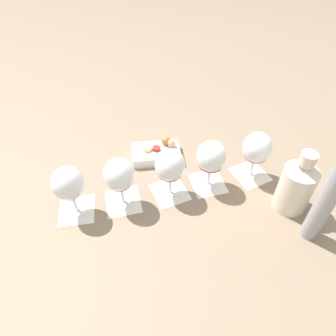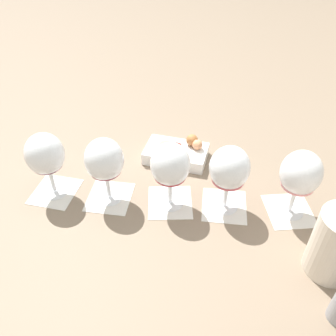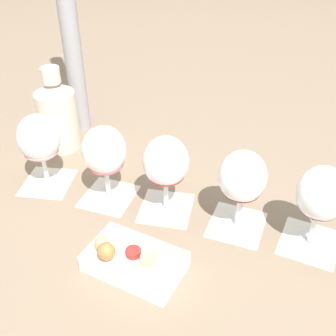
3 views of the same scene
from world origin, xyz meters
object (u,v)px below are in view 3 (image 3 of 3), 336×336
object	(u,v)px
ceramic_vase	(57,114)
wine_glass_3	(242,180)
wine_glass_4	(321,197)
wine_glass_1	(104,153)
snack_dish	(133,260)
wine_glass_0	(39,140)
wine_glass_2	(166,164)

from	to	relation	value
ceramic_vase	wine_glass_3	bearing A→B (deg)	-69.90
wine_glass_4	wine_glass_1	bearing A→B (deg)	126.86
ceramic_vase	snack_dish	distance (m)	0.46
wine_glass_0	ceramic_vase	size ratio (longest dim) A/B	0.80
wine_glass_1	wine_glass_3	xyz separation A→B (m)	(0.17, -0.22, -0.00)
wine_glass_3	wine_glass_4	distance (m)	0.14
wine_glass_1	wine_glass_4	xyz separation A→B (m)	(0.25, -0.33, -0.00)
wine_glass_0	wine_glass_1	xyz separation A→B (m)	(0.09, -0.12, -0.00)
wine_glass_1	wine_glass_3	distance (m)	0.28
wine_glass_0	wine_glass_2	size ratio (longest dim) A/B	1.00
wine_glass_0	ceramic_vase	world-z (taller)	ceramic_vase
wine_glass_1	wine_glass_4	size ratio (longest dim) A/B	1.00
wine_glass_4	snack_dish	xyz separation A→B (m)	(-0.30, 0.13, -0.09)
wine_glass_2	wine_glass_4	world-z (taller)	same
wine_glass_0	wine_glass_1	size ratio (longest dim) A/B	1.00
wine_glass_1	snack_dish	world-z (taller)	wine_glass_1
wine_glass_0	wine_glass_2	distance (m)	0.28
wine_glass_1	ceramic_vase	size ratio (longest dim) A/B	0.80
wine_glass_3	snack_dish	bearing A→B (deg)	175.85
wine_glass_3	wine_glass_4	size ratio (longest dim) A/B	1.00
wine_glass_1	wine_glass_2	xyz separation A→B (m)	(0.08, -0.10, -0.00)
wine_glass_2	wine_glass_3	distance (m)	0.15
snack_dish	wine_glass_0	bearing A→B (deg)	96.09
wine_glass_4	ceramic_vase	world-z (taller)	ceramic_vase
wine_glass_0	ceramic_vase	bearing A→B (deg)	56.01
wine_glass_1	ceramic_vase	bearing A→B (deg)	90.75
wine_glass_2	wine_glass_3	xyz separation A→B (m)	(0.09, -0.12, -0.00)
wine_glass_3	snack_dish	size ratio (longest dim) A/B	0.86
wine_glass_0	wine_glass_4	distance (m)	0.56
wine_glass_1	wine_glass_4	bearing A→B (deg)	-53.14
wine_glass_4	ceramic_vase	distance (m)	0.63
wine_glass_2	snack_dish	world-z (taller)	wine_glass_2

